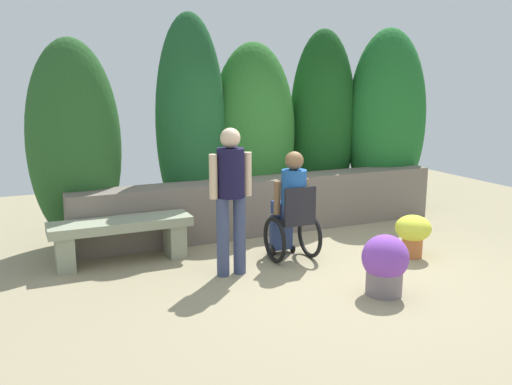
{
  "coord_description": "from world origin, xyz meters",
  "views": [
    {
      "loc": [
        -3.25,
        -5.06,
        2.17
      ],
      "look_at": [
        -0.67,
        0.68,
        0.85
      ],
      "focal_mm": 38.43,
      "sensor_mm": 36.0,
      "label": 1
    }
  ],
  "objects_px": {
    "person_standing_companion": "(231,192)",
    "flower_pot_terracotta_by_wall": "(413,232)",
    "stone_bench": "(121,233)",
    "flower_pot_purple_near": "(385,264)",
    "person_in_wheelchair": "(291,209)"
  },
  "relations": [
    {
      "from": "person_in_wheelchair",
      "to": "flower_pot_purple_near",
      "type": "distance_m",
      "value": 1.45
    },
    {
      "from": "stone_bench",
      "to": "flower_pot_purple_near",
      "type": "bearing_deg",
      "value": -38.83
    },
    {
      "from": "person_in_wheelchair",
      "to": "person_standing_companion",
      "type": "xyz_separation_m",
      "value": [
        -0.86,
        -0.2,
        0.33
      ]
    },
    {
      "from": "person_standing_companion",
      "to": "flower_pot_purple_near",
      "type": "relative_size",
      "value": 2.64
    },
    {
      "from": "stone_bench",
      "to": "person_standing_companion",
      "type": "height_order",
      "value": "person_standing_companion"
    },
    {
      "from": "person_in_wheelchair",
      "to": "flower_pot_purple_near",
      "type": "height_order",
      "value": "person_in_wheelchair"
    },
    {
      "from": "stone_bench",
      "to": "person_standing_companion",
      "type": "distance_m",
      "value": 1.52
    },
    {
      "from": "person_in_wheelchair",
      "to": "person_standing_companion",
      "type": "distance_m",
      "value": 0.95
    },
    {
      "from": "person_in_wheelchair",
      "to": "flower_pot_terracotta_by_wall",
      "type": "height_order",
      "value": "person_in_wheelchair"
    },
    {
      "from": "flower_pot_purple_near",
      "to": "flower_pot_terracotta_by_wall",
      "type": "height_order",
      "value": "flower_pot_purple_near"
    },
    {
      "from": "stone_bench",
      "to": "flower_pot_terracotta_by_wall",
      "type": "relative_size",
      "value": 3.16
    },
    {
      "from": "person_in_wheelchair",
      "to": "flower_pot_terracotta_by_wall",
      "type": "relative_size",
      "value": 2.53
    },
    {
      "from": "person_standing_companion",
      "to": "flower_pot_terracotta_by_wall",
      "type": "bearing_deg",
      "value": 3.54
    },
    {
      "from": "person_standing_companion",
      "to": "flower_pot_terracotta_by_wall",
      "type": "distance_m",
      "value": 2.38
    },
    {
      "from": "person_in_wheelchair",
      "to": "flower_pot_terracotta_by_wall",
      "type": "bearing_deg",
      "value": -29.96
    }
  ]
}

